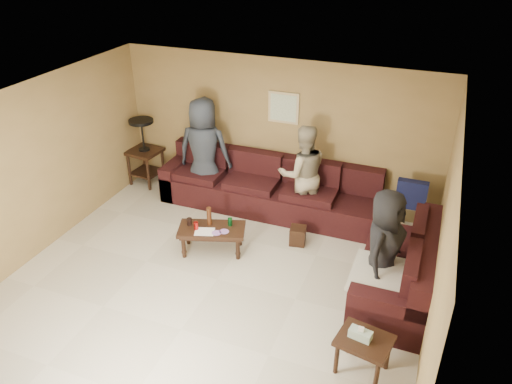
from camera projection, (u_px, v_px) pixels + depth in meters
room at (212, 172)px, 6.12m from camera, size 5.60×5.50×2.50m
sectional_sofa at (305, 217)px, 7.74m from camera, size 4.65×2.90×0.97m
coffee_table at (211, 231)px, 7.35m from camera, size 1.08×0.77×0.69m
end_table_left at (144, 151)px, 9.16m from camera, size 0.61×0.61×1.25m
side_table_right at (363, 343)px, 5.34m from camera, size 0.64×0.56×0.61m
waste_bin at (298, 236)px, 7.62m from camera, size 0.27×0.27×0.28m
wall_art at (284, 108)px, 8.09m from camera, size 0.52×0.04×0.52m
person_left at (204, 151)px, 8.48m from camera, size 0.99×0.73×1.85m
person_middle at (303, 174)px, 7.94m from camera, size 1.00×0.93×1.65m
person_right at (383, 248)px, 6.19m from camera, size 0.66×0.87×1.60m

